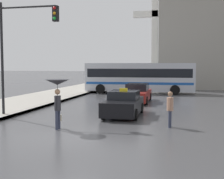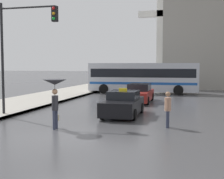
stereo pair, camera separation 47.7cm
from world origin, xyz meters
TOP-DOWN VIEW (x-y plane):
  - ground_plane at (0.00, 0.00)m, footprint 300.00×300.00m
  - taxi at (1.25, 5.69)m, footprint 1.91×4.18m
  - sedan_red at (1.12, 12.50)m, footprint 1.91×4.78m
  - city_bus at (0.31, 20.34)m, footprint 11.02×2.80m
  - pedestrian_with_umbrella at (-0.93, 1.34)m, footprint 1.06×1.06m
  - pedestrian_man at (3.91, 2.87)m, footprint 0.32×0.45m
  - traffic_light at (-3.87, 3.83)m, footprint 3.33×0.38m
  - monument_cross at (0.67, 35.05)m, footprint 6.34×0.90m

SIDE VIEW (x-z plane):
  - ground_plane at x=0.00m, z-range 0.00..0.00m
  - sedan_red at x=1.12m, z-range -0.06..1.37m
  - taxi at x=1.25m, z-range -0.12..1.44m
  - pedestrian_man at x=3.91m, z-range 0.14..1.79m
  - city_bus at x=0.31m, z-range 0.17..3.25m
  - pedestrian_with_umbrella at x=-0.93m, z-range 0.69..2.91m
  - traffic_light at x=-3.87m, z-range 1.17..7.36m
  - monument_cross at x=0.67m, z-range 0.97..15.39m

